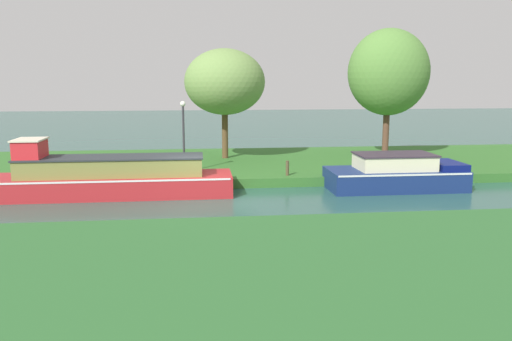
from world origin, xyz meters
name	(u,v)px	position (x,y,z in m)	size (l,w,h in m)	color
ground_plane	(204,200)	(0.00, 0.00, 0.00)	(120.00, 120.00, 0.00)	#285349
riverbank_far	(202,165)	(0.00, 7.00, 0.20)	(72.00, 10.00, 0.40)	#316828
riverbank_near	(210,289)	(0.00, -9.00, 0.20)	(72.00, 10.00, 0.40)	#2B602C
navy_barge	(396,174)	(8.07, 1.20, 0.63)	(5.62, 2.40, 1.50)	navy
red_narrowboat	(107,178)	(-3.77, 1.20, 0.73)	(9.68, 2.22, 2.30)	#B02328
willow_tree_left	(225,82)	(1.27, 7.83, 4.41)	(4.17, 4.28, 5.72)	brown
willow_tree_centre	(389,72)	(10.03, 7.84, 4.91)	(4.36, 3.91, 6.82)	brown
lamp_post	(183,128)	(-0.81, 3.94, 2.39)	(0.24, 0.24, 3.20)	#333338
mooring_post_near	(287,168)	(3.68, 2.64, 0.72)	(0.14, 0.14, 0.65)	#4B4029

